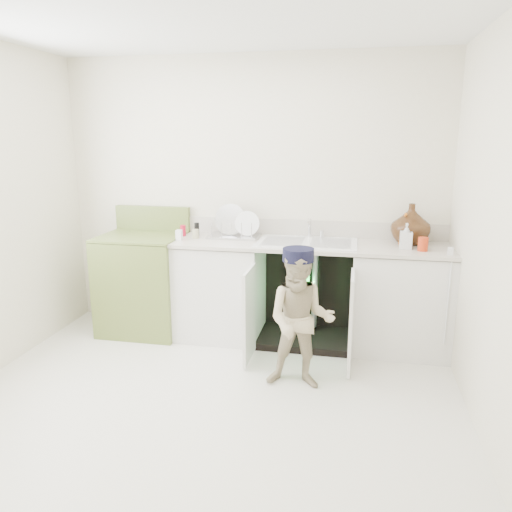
{
  "coord_description": "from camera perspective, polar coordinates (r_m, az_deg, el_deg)",
  "views": [
    {
      "loc": [
        0.95,
        -2.99,
        1.8
      ],
      "look_at": [
        0.2,
        0.7,
        0.89
      ],
      "focal_mm": 35.0,
      "sensor_mm": 36.0,
      "label": 1
    }
  ],
  "objects": [
    {
      "name": "repair_worker",
      "position": [
        3.61,
        5.11,
        -7.19
      ],
      "size": [
        0.5,
        0.7,
        1.03
      ],
      "rotation": [
        0.0,
        0.0,
        0.02
      ],
      "color": "beige",
      "rests_on": "ground"
    },
    {
      "name": "avocado_stove",
      "position": [
        4.77,
        -12.69,
        -2.87
      ],
      "size": [
        0.73,
        0.65,
        1.14
      ],
      "color": "olive",
      "rests_on": "ground"
    },
    {
      "name": "counter_run",
      "position": [
        4.42,
        6.12,
        -3.85
      ],
      "size": [
        2.44,
        1.02,
        1.24
      ],
      "color": "white",
      "rests_on": "ground"
    },
    {
      "name": "room_shell",
      "position": [
        3.18,
        -6.12,
        3.6
      ],
      "size": [
        6.0,
        5.5,
        1.26
      ],
      "color": "silver",
      "rests_on": "ground"
    },
    {
      "name": "ground",
      "position": [
        3.61,
        -5.6,
        -16.3
      ],
      "size": [
        3.5,
        3.5,
        0.0
      ],
      "primitive_type": "plane",
      "color": "beige",
      "rests_on": "ground"
    }
  ]
}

